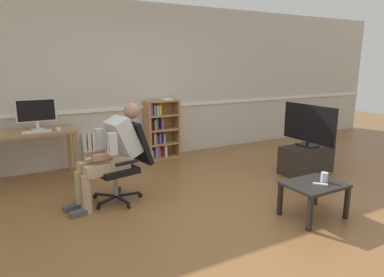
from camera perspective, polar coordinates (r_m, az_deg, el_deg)
ground_plane at (r=3.96m, az=4.10°, el=-12.60°), size 18.00×18.00×0.00m
back_wall at (r=5.99m, az=-9.70°, el=9.29°), size 12.00×0.13×2.70m
computer_desk at (r=5.26m, az=-25.42°, el=-0.04°), size 1.10×0.65×0.76m
imac_monitor at (r=5.28m, az=-25.02°, el=4.16°), size 0.54×0.14×0.44m
keyboard at (r=5.10m, az=-24.97°, el=1.08°), size 0.38×0.12×0.02m
computer_mouse at (r=5.14m, az=-21.83°, el=1.52°), size 0.06×0.10×0.03m
bookshelf at (r=6.03m, az=-5.49°, el=1.46°), size 0.59×0.29×1.08m
radiator at (r=5.87m, az=-14.81°, el=-1.61°), size 0.68×0.08×0.56m
office_chair at (r=4.27m, az=-11.35°, el=-3.37°), size 0.76×0.63×0.99m
person_seated at (r=4.16m, az=-13.50°, el=-2.14°), size 1.01×0.50×1.22m
tv_stand at (r=5.55m, az=18.87°, el=-3.37°), size 0.85×0.38×0.43m
tv_screen at (r=5.43m, az=19.31°, el=2.27°), size 0.20×0.98×0.64m
coffee_table at (r=3.98m, az=20.12°, el=-7.96°), size 0.64×0.49×0.40m
drinking_glass at (r=4.01m, az=21.64°, el=-6.18°), size 0.08×0.08×0.11m
spare_remote at (r=3.92m, az=21.04°, el=-7.29°), size 0.13×0.14×0.02m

